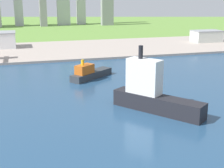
% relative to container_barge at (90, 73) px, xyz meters
% --- Properties ---
extents(ground_plane, '(2400.00, 2400.00, 0.00)m').
position_rel_container_barge_xyz_m(ground_plane, '(-12.29, -44.39, -4.90)').
color(ground_plane, olive).
extents(water_bay, '(840.00, 360.00, 0.15)m').
position_rel_container_barge_xyz_m(water_bay, '(-12.29, -104.39, -4.83)').
color(water_bay, navy).
rests_on(water_bay, ground).
extents(industrial_pier, '(840.00, 140.00, 2.50)m').
position_rel_container_barge_xyz_m(industrial_pier, '(-12.29, 145.61, -3.65)').
color(industrial_pier, '#A4968B').
rests_on(industrial_pier, ground).
extents(container_barge, '(40.86, 35.28, 17.56)m').
position_rel_container_barge_xyz_m(container_barge, '(0.00, 0.00, 0.00)').
color(container_barge, '#2D3338').
rests_on(container_barge, water_bay).
extents(cargo_ship, '(44.21, 53.73, 39.48)m').
position_rel_container_barge_xyz_m(cargo_ship, '(20.30, -87.04, 6.57)').
color(cargo_ship, black).
rests_on(cargo_ship, water_bay).
extents(warehouse_annex, '(40.79, 25.98, 16.15)m').
position_rel_container_barge_xyz_m(warehouse_annex, '(204.02, 151.92, 5.69)').
color(warehouse_annex, silver).
rests_on(warehouse_annex, industrial_pier).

